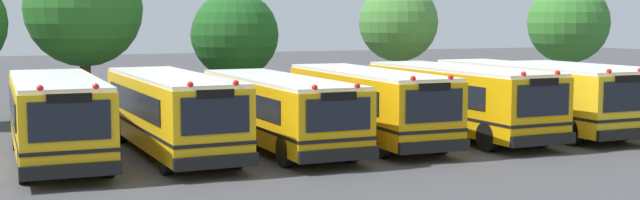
{
  "coord_description": "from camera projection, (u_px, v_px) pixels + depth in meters",
  "views": [
    {
      "loc": [
        -12.94,
        -25.71,
        4.41
      ],
      "look_at": [
        -1.98,
        0.0,
        1.6
      ],
      "focal_mm": 44.54,
      "sensor_mm": 36.0,
      "label": 1
    }
  ],
  "objects": [
    {
      "name": "school_bus_4",
      "position": [
        458.0,
        98.0,
        30.2
      ],
      "size": [
        2.79,
        10.0,
        2.77
      ],
      "rotation": [
        0.0,
        0.0,
        3.16
      ],
      "color": "#EAA80C",
      "rests_on": "ground_plane"
    },
    {
      "name": "tree_3",
      "position": [
        397.0,
        20.0,
        39.89
      ],
      "size": [
        3.99,
        3.99,
        6.32
      ],
      "color": "#4C3823",
      "rests_on": "ground_plane"
    },
    {
      "name": "school_bus_1",
      "position": [
        171.0,
        110.0,
        26.2
      ],
      "size": [
        2.7,
        10.1,
        2.76
      ],
      "rotation": [
        0.0,
        0.0,
        3.17
      ],
      "color": "yellow",
      "rests_on": "ground_plane"
    },
    {
      "name": "school_bus_6",
      "position": [
        606.0,
        93.0,
        32.92
      ],
      "size": [
        2.45,
        10.88,
        2.65
      ],
      "rotation": [
        0.0,
        0.0,
        3.14
      ],
      "color": "#EAA80C",
      "rests_on": "ground_plane"
    },
    {
      "name": "school_bus_5",
      "position": [
        531.0,
        94.0,
        31.74
      ],
      "size": [
        2.72,
        10.41,
        2.78
      ],
      "rotation": [
        0.0,
        0.0,
        3.15
      ],
      "color": "yellow",
      "rests_on": "ground_plane"
    },
    {
      "name": "tree_4",
      "position": [
        566.0,
        22.0,
        44.27
      ],
      "size": [
        4.51,
        4.51,
        6.52
      ],
      "color": "#4C3823",
      "rests_on": "ground_plane"
    },
    {
      "name": "tree_1",
      "position": [
        81.0,
        6.0,
        35.04
      ],
      "size": [
        5.16,
        5.16,
        7.52
      ],
      "color": "#4C3823",
      "rests_on": "ground_plane"
    },
    {
      "name": "tree_2",
      "position": [
        232.0,
        35.0,
        37.89
      ],
      "size": [
        4.21,
        4.19,
        5.82
      ],
      "color": "#4C3823",
      "rests_on": "ground_plane"
    },
    {
      "name": "school_bus_2",
      "position": [
        277.0,
        109.0,
        27.49
      ],
      "size": [
        2.64,
        10.31,
        2.59
      ],
      "rotation": [
        0.0,
        0.0,
        3.15
      ],
      "color": "#EAA80C",
      "rests_on": "ground_plane"
    },
    {
      "name": "ground_plane",
      "position": [
        370.0,
        141.0,
        29.02
      ],
      "size": [
        160.0,
        160.0,
        0.0
      ],
      "primitive_type": "plane",
      "color": "#424244"
    },
    {
      "name": "school_bus_3",
      "position": [
        367.0,
        102.0,
        28.92
      ],
      "size": [
        2.69,
        10.05,
        2.73
      ],
      "rotation": [
        0.0,
        0.0,
        3.12
      ],
      "color": "#EAA80C",
      "rests_on": "ground_plane"
    },
    {
      "name": "school_bus_0",
      "position": [
        57.0,
        115.0,
        24.74
      ],
      "size": [
        2.67,
        9.49,
        2.77
      ],
      "rotation": [
        0.0,
        0.0,
        3.13
      ],
      "color": "yellow",
      "rests_on": "ground_plane"
    }
  ]
}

